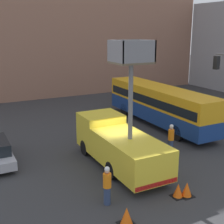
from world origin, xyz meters
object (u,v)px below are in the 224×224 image
(city_bus, at_px, (159,103))
(road_worker_near_truck, at_px, (107,185))
(road_worker_directing, at_px, (171,139))
(traffic_cone_far_side, at_px, (187,190))
(traffic_cone_near_truck, at_px, (178,191))
(utility_truck, at_px, (119,142))
(traffic_cone_mid_road, at_px, (127,217))

(city_bus, relative_size, road_worker_near_truck, 6.58)
(road_worker_directing, bearing_deg, city_bus, 35.46)
(road_worker_directing, height_order, traffic_cone_far_side, road_worker_directing)
(city_bus, distance_m, traffic_cone_near_truck, 11.81)
(utility_truck, height_order, road_worker_near_truck, utility_truck)
(road_worker_near_truck, bearing_deg, traffic_cone_mid_road, 91.27)
(utility_truck, height_order, traffic_cone_far_side, utility_truck)
(utility_truck, height_order, traffic_cone_near_truck, utility_truck)
(road_worker_directing, relative_size, traffic_cone_mid_road, 2.49)
(utility_truck, xyz_separation_m, road_worker_near_truck, (-2.44, -3.42, -0.53))
(traffic_cone_near_truck, xyz_separation_m, traffic_cone_far_side, (0.42, -0.13, 0.01))
(road_worker_near_truck, bearing_deg, traffic_cone_near_truck, 164.23)
(city_bus, bearing_deg, traffic_cone_near_truck, 137.50)
(utility_truck, distance_m, traffic_cone_far_side, 4.85)
(road_worker_near_truck, height_order, traffic_cone_near_truck, road_worker_near_truck)
(road_worker_directing, height_order, traffic_cone_near_truck, road_worker_directing)
(traffic_cone_mid_road, bearing_deg, road_worker_near_truck, 90.33)
(road_worker_directing, distance_m, traffic_cone_mid_road, 8.33)
(utility_truck, relative_size, traffic_cone_near_truck, 10.76)
(road_worker_near_truck, xyz_separation_m, traffic_cone_mid_road, (0.01, -1.76, -0.57))
(road_worker_near_truck, distance_m, traffic_cone_near_truck, 3.48)
(utility_truck, xyz_separation_m, road_worker_directing, (3.92, 0.18, -0.49))
(road_worker_directing, distance_m, traffic_cone_far_side, 5.46)
(city_bus, relative_size, road_worker_directing, 6.36)
(utility_truck, bearing_deg, traffic_cone_far_side, -74.50)
(utility_truck, xyz_separation_m, traffic_cone_near_truck, (0.84, -4.41, -1.15))
(city_bus, bearing_deg, road_worker_directing, 140.09)
(road_worker_directing, xyz_separation_m, traffic_cone_far_side, (-2.66, -4.72, -0.64))
(road_worker_near_truck, xyz_separation_m, traffic_cone_near_truck, (3.28, -0.98, -0.61))
(utility_truck, distance_m, traffic_cone_near_truck, 4.63)
(traffic_cone_near_truck, bearing_deg, road_worker_near_truck, 163.29)
(traffic_cone_near_truck, bearing_deg, traffic_cone_mid_road, -166.65)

